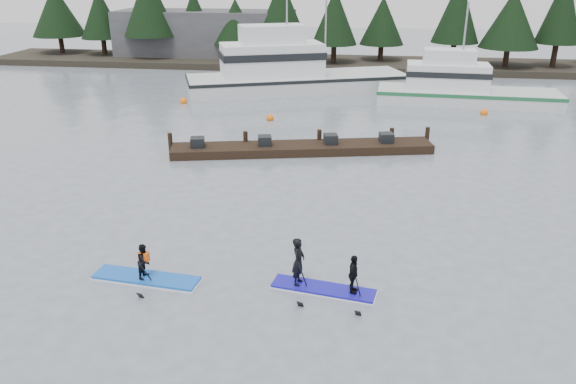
# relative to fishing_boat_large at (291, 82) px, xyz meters

# --- Properties ---
(ground) EXTENTS (160.00, 160.00, 0.00)m
(ground) POSITION_rel_fishing_boat_large_xyz_m (3.20, -29.98, -0.73)
(ground) COLOR slate
(ground) RESTS_ON ground
(far_shore) EXTENTS (70.00, 8.00, 0.60)m
(far_shore) POSITION_rel_fishing_boat_large_xyz_m (3.20, 12.02, -0.43)
(far_shore) COLOR #2D281E
(far_shore) RESTS_ON ground
(treeline) EXTENTS (60.00, 4.00, 8.00)m
(treeline) POSITION_rel_fishing_boat_large_xyz_m (3.20, 12.02, -0.73)
(treeline) COLOR black
(treeline) RESTS_ON ground
(waterfront_building) EXTENTS (18.00, 6.00, 5.00)m
(waterfront_building) POSITION_rel_fishing_boat_large_xyz_m (-10.80, 14.02, 1.77)
(waterfront_building) COLOR #4C4C51
(waterfront_building) RESTS_ON ground
(fishing_boat_large) EXTENTS (17.66, 10.52, 9.71)m
(fishing_boat_large) POSITION_rel_fishing_boat_large_xyz_m (0.00, 0.00, 0.00)
(fishing_boat_large) COLOR silver
(fishing_boat_large) RESTS_ON ground
(fishing_boat_medium) EXTENTS (12.80, 4.24, 7.78)m
(fishing_boat_medium) POSITION_rel_fishing_boat_large_xyz_m (12.76, -2.53, -0.20)
(fishing_boat_medium) COLOR silver
(fishing_boat_medium) RESTS_ON ground
(floating_dock) EXTENTS (13.83, 4.86, 0.46)m
(floating_dock) POSITION_rel_fishing_boat_large_xyz_m (2.78, -15.62, -0.50)
(floating_dock) COLOR black
(floating_dock) RESTS_ON ground
(buoy_a) EXTENTS (0.52, 0.52, 0.52)m
(buoy_a) POSITION_rel_fishing_boat_large_xyz_m (-7.09, -5.39, -0.73)
(buoy_a) COLOR orange
(buoy_a) RESTS_ON ground
(buoy_b) EXTENTS (0.49, 0.49, 0.49)m
(buoy_b) POSITION_rel_fishing_boat_large_xyz_m (-0.08, -9.22, -0.73)
(buoy_b) COLOR orange
(buoy_b) RESTS_ON ground
(buoy_c) EXTENTS (0.51, 0.51, 0.51)m
(buoy_c) POSITION_rel_fishing_boat_large_xyz_m (13.81, -5.78, -0.73)
(buoy_c) COLOR orange
(buoy_c) RESTS_ON ground
(paddleboard_solo) EXTENTS (3.47, 1.24, 1.76)m
(paddleboard_solo) POSITION_rel_fishing_boat_large_xyz_m (-0.57, -29.28, -0.39)
(paddleboard_solo) COLOR blue
(paddleboard_solo) RESTS_ON ground
(paddleboard_duo) EXTENTS (3.25, 1.45, 2.13)m
(paddleboard_duo) POSITION_rel_fishing_boat_large_xyz_m (5.01, -29.10, -0.16)
(paddleboard_duo) COLOR #1712AC
(paddleboard_duo) RESTS_ON ground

